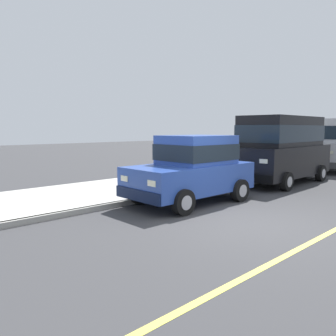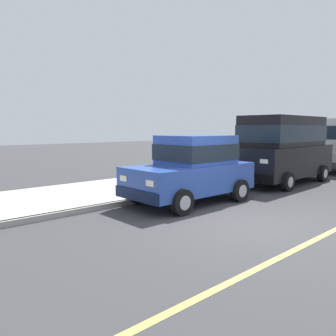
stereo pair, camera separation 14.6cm
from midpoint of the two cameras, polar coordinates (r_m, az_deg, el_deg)
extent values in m
plane|color=#38383A|center=(7.85, 12.51, -8.81)|extent=(80.00, 80.00, 0.00)
cube|color=gray|center=(9.92, -3.03, -4.99)|extent=(0.16, 64.00, 0.14)
cube|color=#B7B5AD|center=(11.33, -8.96, -3.61)|extent=(3.60, 64.00, 0.14)
cube|color=#E0D64C|center=(7.12, 23.43, -10.78)|extent=(0.12, 57.60, 0.01)
cube|color=#28479E|center=(9.49, 3.31, -1.67)|extent=(1.75, 3.72, 0.76)
cube|color=#28479E|center=(9.59, 4.37, 3.10)|extent=(1.53, 1.91, 0.80)
cube|color=#19232D|center=(9.59, 4.37, 2.74)|extent=(1.57, 1.95, 0.44)
cube|color=#0E1837|center=(8.34, -5.32, -4.52)|extent=(1.69, 0.22, 0.28)
cube|color=#0E1837|center=(10.88, 9.87, -1.97)|extent=(1.69, 0.22, 0.28)
cylinder|color=black|center=(8.15, 2.07, -5.75)|extent=(0.23, 0.64, 0.64)
cylinder|color=#9E9EA3|center=(8.15, 2.07, -5.75)|extent=(0.24, 0.35, 0.35)
cylinder|color=black|center=(9.42, -5.36, -4.09)|extent=(0.23, 0.64, 0.64)
cylinder|color=#9E9EA3|center=(9.42, -5.36, -4.09)|extent=(0.24, 0.35, 0.35)
cylinder|color=black|center=(9.88, 11.54, -3.69)|extent=(0.23, 0.64, 0.64)
cylinder|color=#9E9EA3|center=(9.88, 11.54, -3.69)|extent=(0.24, 0.35, 0.35)
cylinder|color=black|center=(10.95, 4.20, -2.57)|extent=(0.23, 0.64, 0.64)
cylinder|color=#9E9EA3|center=(10.95, 4.20, -2.57)|extent=(0.24, 0.35, 0.35)
cube|color=#EAEACC|center=(7.85, -3.14, -2.58)|extent=(0.28, 0.08, 0.14)
cube|color=#EAEACC|center=(8.68, -7.65, -1.73)|extent=(0.28, 0.08, 0.14)
cube|color=black|center=(13.60, 18.14, 1.25)|extent=(2.06, 4.86, 1.10)
cube|color=black|center=(13.55, 18.31, 5.89)|extent=(1.80, 3.86, 1.10)
cube|color=#19232D|center=(13.55, 18.30, 5.54)|extent=(1.84, 3.90, 0.61)
cube|color=black|center=(11.60, 12.88, -1.50)|extent=(1.87, 0.26, 0.28)
cube|color=black|center=(15.77, 21.90, 0.31)|extent=(1.87, 0.26, 0.28)
cylinder|color=black|center=(11.92, 18.94, -2.16)|extent=(0.24, 0.65, 0.64)
cylinder|color=#9E9EA3|center=(11.92, 18.94, -2.16)|extent=(0.25, 0.36, 0.35)
cylinder|color=black|center=(12.85, 11.29, -1.31)|extent=(0.24, 0.65, 0.64)
cylinder|color=#9E9EA3|center=(12.85, 11.29, -1.31)|extent=(0.25, 0.36, 0.35)
cylinder|color=black|center=(14.64, 24.00, -0.80)|extent=(0.24, 0.65, 0.64)
cylinder|color=#9E9EA3|center=(14.64, 24.00, -0.80)|extent=(0.25, 0.36, 0.35)
cylinder|color=black|center=(15.40, 17.38, -0.18)|extent=(0.24, 0.65, 0.64)
cylinder|color=#9E9EA3|center=(15.40, 17.38, -0.18)|extent=(0.25, 0.36, 0.35)
cube|color=#EAEACC|center=(11.21, 15.44, 1.11)|extent=(0.28, 0.09, 0.14)
cube|color=#EAEACC|center=(11.83, 10.45, 1.51)|extent=(0.28, 0.09, 0.14)
cube|color=#424243|center=(16.72, 23.44, 0.57)|extent=(1.87, 0.27, 0.28)
cylinder|color=black|center=(17.92, 21.85, 0.56)|extent=(0.24, 0.65, 0.64)
cylinder|color=#9E9EA3|center=(17.92, 21.85, 0.56)|extent=(0.25, 0.36, 0.35)
cylinder|color=black|center=(20.62, 25.58, 1.12)|extent=(0.24, 0.65, 0.64)
cylinder|color=#9E9EA3|center=(20.62, 25.58, 1.12)|extent=(0.25, 0.36, 0.35)
cube|color=#EAEACC|center=(16.41, 25.35, 2.39)|extent=(0.28, 0.09, 0.14)
cube|color=#EAEACC|center=(16.91, 21.68, 2.67)|extent=(0.28, 0.09, 0.14)
ellipsoid|color=brown|center=(12.28, -4.68, -1.10)|extent=(0.48, 0.32, 0.20)
cylinder|color=brown|center=(12.33, -5.36, -1.96)|extent=(0.05, 0.05, 0.18)
cylinder|color=brown|center=(12.43, -5.05, -1.89)|extent=(0.05, 0.05, 0.18)
cylinder|color=brown|center=(12.18, -4.30, -2.06)|extent=(0.05, 0.05, 0.18)
cylinder|color=brown|center=(12.28, -3.99, -1.99)|extent=(0.05, 0.05, 0.18)
sphere|color=brown|center=(12.43, -5.80, -0.60)|extent=(0.17, 0.17, 0.17)
ellipsoid|color=#432C1C|center=(12.48, -6.14, -0.66)|extent=(0.13, 0.10, 0.06)
cone|color=brown|center=(12.37, -5.90, -0.24)|extent=(0.06, 0.06, 0.07)
cone|color=brown|center=(12.45, -5.64, -0.19)|extent=(0.06, 0.06, 0.07)
cylinder|color=brown|center=(12.13, -3.67, -0.90)|extent=(0.12, 0.07, 0.13)
cylinder|color=gold|center=(13.15, 9.32, -1.75)|extent=(0.24, 0.24, 0.06)
cylinder|color=gold|center=(13.11, 9.35, -0.43)|extent=(0.17, 0.17, 0.55)
sphere|color=gold|center=(13.08, 9.37, 0.94)|extent=(0.15, 0.15, 0.15)
cylinder|color=gold|center=(13.18, 8.93, -0.27)|extent=(0.10, 0.07, 0.07)
cylinder|color=gold|center=(13.04, 9.77, -0.36)|extent=(0.10, 0.07, 0.07)
camera|label=1|loc=(0.07, -90.40, -0.05)|focal=36.32mm
camera|label=2|loc=(0.07, 89.60, 0.05)|focal=36.32mm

